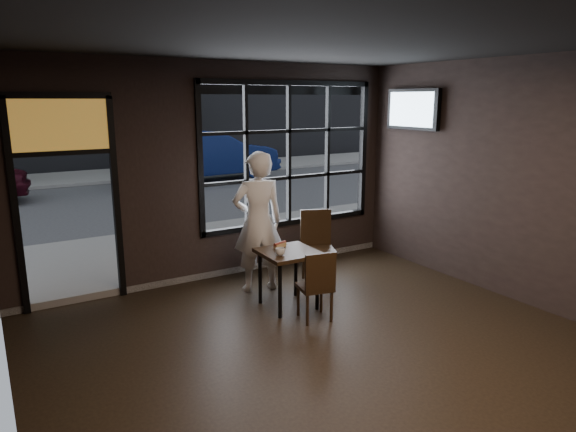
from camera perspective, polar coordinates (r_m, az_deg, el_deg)
floor at (r=5.29m, az=9.09°, el=-17.55°), size 6.00×7.00×0.02m
ceiling at (r=4.61m, az=10.58°, el=19.58°), size 6.00×7.00×0.02m
wall_right at (r=7.01m, az=28.71°, el=2.61°), size 0.04×7.00×3.20m
window_frame at (r=8.16m, az=0.08°, el=6.85°), size 3.06×0.12×2.28m
stained_transom at (r=7.01m, az=-24.00°, el=9.28°), size 1.20×0.06×0.70m
street_asphalt at (r=27.73m, az=-24.95°, el=6.13°), size 60.00×41.00×0.04m
cafe_table at (r=6.71m, az=0.04°, el=-6.97°), size 0.72×0.72×0.76m
chair_near at (r=6.32m, az=2.99°, el=-7.62°), size 0.46×0.46×0.89m
chair_window at (r=7.54m, az=3.38°, el=-3.54°), size 0.60×0.60×1.06m
man at (r=7.14m, az=-3.36°, el=-0.67°), size 0.80×0.61×1.97m
hotdog at (r=6.75m, az=-0.90°, el=-3.23°), size 0.21×0.13×0.06m
cup at (r=6.38m, az=-0.88°, el=-4.00°), size 0.13×0.13×0.10m
tv at (r=8.46m, az=13.72°, el=11.44°), size 0.12×1.08×0.63m
navy_car at (r=16.98m, az=-9.09°, el=6.73°), size 4.93×2.10×1.58m
tree_right at (r=19.59m, az=-13.10°, el=12.78°), size 2.28×2.28×3.89m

